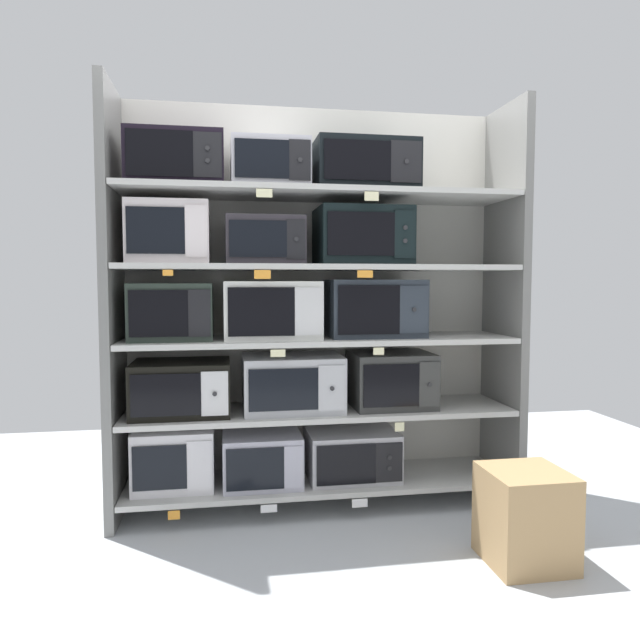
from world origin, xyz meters
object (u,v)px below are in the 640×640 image
at_px(microwave_7, 272,310).
at_px(microwave_14, 364,167).
at_px(microwave_3, 182,388).
at_px(microwave_11, 362,237).
at_px(microwave_12, 176,161).
at_px(microwave_0, 174,458).
at_px(microwave_8, 374,308).
at_px(microwave_2, 352,454).
at_px(microwave_5, 391,379).
at_px(microwave_4, 292,383).
at_px(microwave_9, 169,233).
at_px(microwave_1, 262,457).
at_px(microwave_6, 172,312).
at_px(microwave_13, 270,166).
at_px(shipping_carton, 525,517).
at_px(microwave_10, 264,241).

bearing_deg(microwave_7, microwave_14, 0.02).
height_order(microwave_3, microwave_11, microwave_11).
xyz_separation_m(microwave_3, microwave_12, (-0.01, -0.00, 1.24)).
bearing_deg(microwave_0, microwave_8, -0.02).
xyz_separation_m(microwave_2, microwave_5, (0.24, 0.00, 0.44)).
xyz_separation_m(microwave_4, microwave_9, (-0.67, 0.00, 0.84)).
bearing_deg(microwave_1, microwave_11, 0.02).
bearing_deg(microwave_6, microwave_9, 177.45).
bearing_deg(microwave_13, microwave_11, 0.01).
relative_size(microwave_0, microwave_2, 0.84).
height_order(microwave_8, microwave_12, microwave_12).
bearing_deg(microwave_8, microwave_5, 0.14).
bearing_deg(microwave_0, microwave_12, -0.75).
xyz_separation_m(microwave_6, microwave_8, (1.15, -0.00, 0.01)).
bearing_deg(microwave_3, microwave_7, -0.02).
bearing_deg(microwave_5, microwave_12, -179.99).
xyz_separation_m(microwave_0, microwave_4, (0.67, -0.00, 0.40)).
relative_size(microwave_8, shipping_carton, 1.25).
relative_size(microwave_9, microwave_10, 1.00).
xyz_separation_m(microwave_5, microwave_10, (-0.74, 0.00, 0.80)).
relative_size(microwave_2, microwave_9, 1.21).
relative_size(microwave_4, microwave_11, 1.08).
bearing_deg(microwave_10, microwave_6, -179.98).
height_order(microwave_0, microwave_7, microwave_7).
bearing_deg(microwave_6, microwave_10, 0.02).
bearing_deg(microwave_2, microwave_14, 0.21).
bearing_deg(microwave_10, microwave_9, 179.99).
relative_size(microwave_0, microwave_11, 0.85).
xyz_separation_m(microwave_9, shipping_carton, (1.66, -0.84, -1.35)).
relative_size(microwave_3, microwave_4, 0.95).
distance_m(microwave_10, microwave_12, 0.64).
height_order(microwave_5, microwave_12, microwave_12).
bearing_deg(microwave_1, microwave_8, -0.01).
distance_m(microwave_0, microwave_3, 0.40).
bearing_deg(microwave_7, microwave_5, 0.02).
bearing_deg(microwave_3, microwave_14, 0.00).
distance_m(microwave_1, shipping_carton, 1.44).
xyz_separation_m(microwave_9, microwave_10, (0.52, -0.00, -0.04)).
relative_size(microwave_10, microwave_12, 0.84).
relative_size(microwave_7, microwave_8, 0.98).
height_order(microwave_11, shipping_carton, microwave_11).
bearing_deg(microwave_4, microwave_1, -179.92).
xyz_separation_m(microwave_3, microwave_4, (0.62, 0.00, 0.01)).
distance_m(microwave_9, microwave_10, 0.52).
xyz_separation_m(microwave_5, microwave_9, (-1.26, 0.00, 0.84)).
relative_size(microwave_5, microwave_13, 1.10).
xyz_separation_m(microwave_6, microwave_11, (1.07, 0.00, 0.42)).
bearing_deg(microwave_3, microwave_1, -0.02).
bearing_deg(shipping_carton, microwave_3, 152.32).
bearing_deg(microwave_8, microwave_6, 179.99).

